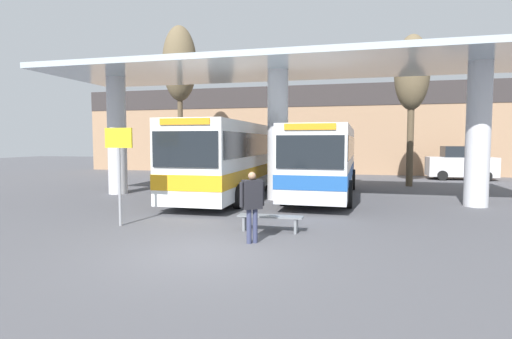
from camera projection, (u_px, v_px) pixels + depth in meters
ground_plane at (206, 252)px, 9.25m from camera, size 100.00×100.00×0.00m
townhouse_backdrop at (313, 122)px, 31.76m from camera, size 40.00×0.58×7.01m
station_canopy at (278, 88)px, 17.40m from camera, size 20.98×6.25×5.91m
transit_bus_left_bay at (231, 156)px, 18.73m from camera, size 2.97×10.97×3.38m
transit_bus_center_bay at (324, 158)px, 18.69m from camera, size 2.92×10.55×3.21m
waiting_bench_near_pillar at (270, 219)px, 11.38m from camera, size 1.86×0.44×0.46m
info_sign_platform at (119, 156)px, 12.05m from camera, size 0.90×0.09×2.98m
pedestrian_waiting at (252, 200)px, 10.03m from camera, size 0.58×0.50×1.81m
poplar_tree_behind_left at (180, 65)px, 27.34m from camera, size 2.33×2.33×10.46m
poplar_tree_behind_right at (412, 75)px, 22.50m from camera, size 1.93×1.93×8.58m
parked_car_street at (461, 164)px, 26.82m from camera, size 4.30×2.03×2.25m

